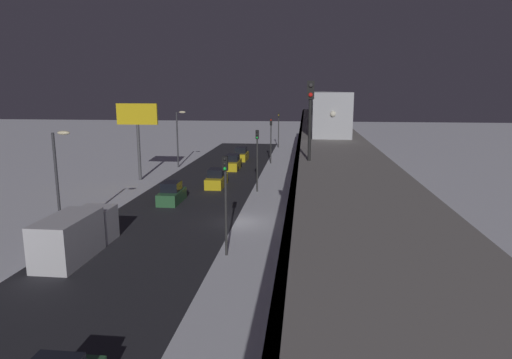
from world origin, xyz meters
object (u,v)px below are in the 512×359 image
sedan_yellow (233,163)px  traffic_light_mid (257,152)px  sedan_yellow_2 (241,155)px  traffic_light_near (226,191)px  traffic_light_distant (279,125)px  traffic_light_far (271,134)px  sedan_yellow_3 (216,179)px  sedan_green (172,194)px  commercial_billboard (137,122)px  rail_signal (310,107)px  box_truck (76,235)px  subway_train (321,104)px

sedan_yellow → traffic_light_mid: (-4.70, 13.22, 3.41)m
sedan_yellow_2 → traffic_light_near: 39.95m
traffic_light_mid → traffic_light_distant: 36.86m
sedan_yellow → traffic_light_far: 7.80m
traffic_light_near → sedan_yellow_3: bearing=-77.0°
traffic_light_mid → traffic_light_far: same height
traffic_light_near → traffic_light_distant: bearing=-90.0°
sedan_green → commercial_billboard: commercial_billboard is taller
sedan_green → sedan_yellow_2: bearing=-96.0°
rail_signal → traffic_light_mid: (5.07, -22.34, -5.34)m
traffic_light_distant → sedan_green: bearing=79.9°
traffic_light_far → traffic_light_distant: bearing=-90.0°
sedan_yellow → traffic_light_near: (-4.70, 31.65, 3.41)m
box_truck → traffic_light_near: traffic_light_near is taller
box_truck → traffic_light_near: bearing=-174.3°
subway_train → sedan_yellow_2: (11.52, -5.58, -7.79)m
traffic_light_distant → traffic_light_mid: bearing=90.0°
rail_signal → sedan_yellow_3: 27.64m
sedan_yellow → commercial_billboard: size_ratio=0.53×
sedan_yellow_3 → box_truck: box_truck is taller
traffic_light_far → commercial_billboard: bearing=43.8°
traffic_light_distant → sedan_yellow_2: bearing=73.4°
sedan_yellow_2 → traffic_light_far: traffic_light_far is taller
traffic_light_far → traffic_light_distant: size_ratio=1.00×
subway_train → sedan_yellow_3: 19.41m
sedan_green → traffic_light_near: traffic_light_near is taller
sedan_yellow_3 → traffic_light_distant: bearing=82.3°
sedan_yellow → sedan_green: (2.80, 18.66, 0.01)m
sedan_yellow → traffic_light_distant: bearing=78.8°
sedan_yellow_2 → traffic_light_distant: bearing=73.4°
traffic_light_distant → commercial_billboard: bearing=66.0°
traffic_light_mid → sedan_yellow_2: bearing=-77.4°
subway_train → traffic_light_distant: bearing=-72.3°
sedan_green → traffic_light_distant: 43.09m
subway_train → box_truck: 39.20m
sedan_yellow_2 → sedan_yellow_3: (0.00, 19.11, 0.00)m
subway_train → traffic_light_mid: 17.52m
sedan_yellow_2 → sedan_green: (2.80, 26.54, -0.00)m
sedan_green → sedan_yellow_3: size_ratio=0.93×
sedan_yellow → commercial_billboard: bearing=-138.5°
subway_train → sedan_yellow_3: size_ratio=12.88×
sedan_yellow_2 → sedan_yellow_3: bearing=-90.0°
traffic_light_mid → traffic_light_far: 18.43m
sedan_green → traffic_light_far: 25.25m
traffic_light_far → traffic_light_distant: same height
traffic_light_distant → commercial_billboard: size_ratio=0.72×
sedan_yellow_3 → traffic_light_far: traffic_light_far is taller
box_truck → sedan_green: bearing=-98.2°
traffic_light_far → commercial_billboard: commercial_billboard is taller
subway_train → traffic_light_far: (6.82, -2.90, -4.40)m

